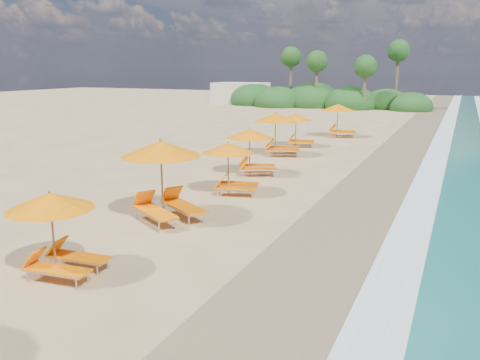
{
  "coord_description": "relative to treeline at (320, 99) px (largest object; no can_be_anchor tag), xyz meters",
  "views": [
    {
      "loc": [
        6.62,
        -14.38,
        4.91
      ],
      "look_at": [
        0.0,
        0.0,
        1.2
      ],
      "focal_mm": 36.15,
      "sensor_mm": 36.0,
      "label": 1
    }
  ],
  "objects": [
    {
      "name": "station_6",
      "position": [
        7.86,
        -39.53,
        0.24
      ],
      "size": [
        2.92,
        2.91,
        2.21
      ],
      "rotation": [
        0.0,
        0.0,
        0.46
      ],
      "color": "olive",
      "rests_on": "ground"
    },
    {
      "name": "surf_foam",
      "position": [
        16.64,
        -45.51,
        -0.97
      ],
      "size": [
        4.0,
        160.0,
        0.01
      ],
      "color": "white",
      "rests_on": "ground"
    },
    {
      "name": "wet_sand",
      "position": [
        13.94,
        -45.51,
        -0.99
      ],
      "size": [
        4.0,
        160.0,
        0.01
      ],
      "primitive_type": "cube",
      "color": "#846E4F",
      "rests_on": "ground"
    },
    {
      "name": "station_8",
      "position": [
        7.22,
        -30.83,
        0.19
      ],
      "size": [
        2.65,
        2.57,
        2.11
      ],
      "rotation": [
        0.0,
        0.0,
        0.28
      ],
      "color": "olive",
      "rests_on": "ground"
    },
    {
      "name": "station_9",
      "position": [
        8.6,
        -25.48,
        0.36
      ],
      "size": [
        3.03,
        2.94,
        2.42
      ],
      "rotation": [
        0.0,
        0.0,
        0.28
      ],
      "color": "olive",
      "rests_on": "ground"
    },
    {
      "name": "beach_building",
      "position": [
        -12.06,
        2.49,
        0.4
      ],
      "size": [
        7.0,
        5.0,
        2.8
      ],
      "primitive_type": "cube",
      "color": "beige",
      "rests_on": "ground"
    },
    {
      "name": "station_5",
      "position": [
        8.5,
        -43.12,
        0.18
      ],
      "size": [
        2.62,
        2.55,
        2.1
      ],
      "rotation": [
        0.0,
        0.0,
        0.28
      ],
      "color": "olive",
      "rests_on": "ground"
    },
    {
      "name": "treeline",
      "position": [
        0.0,
        0.0,
        0.0
      ],
      "size": [
        25.8,
        8.8,
        9.74
      ],
      "color": "#163D14",
      "rests_on": "ground"
    },
    {
      "name": "station_7",
      "position": [
        7.19,
        -34.3,
        0.39
      ],
      "size": [
        3.18,
        3.12,
        2.48
      ],
      "rotation": [
        0.0,
        0.0,
        0.34
      ],
      "color": "olive",
      "rests_on": "ground"
    },
    {
      "name": "ground",
      "position": [
        9.94,
        -45.51,
        -1.0
      ],
      "size": [
        160.0,
        160.0,
        0.0
      ],
      "primitive_type": "plane",
      "color": "tan",
      "rests_on": "ground"
    },
    {
      "name": "station_3",
      "position": [
        8.08,
        -51.81,
        0.18
      ],
      "size": [
        2.43,
        2.29,
        2.1
      ],
      "rotation": [
        0.0,
        0.0,
        0.11
      ],
      "color": "olive",
      "rests_on": "ground"
    },
    {
      "name": "station_4",
      "position": [
        7.95,
        -47.06,
        0.5
      ],
      "size": [
        3.6,
        3.6,
        2.68
      ],
      "rotation": [
        0.0,
        0.0,
        -0.53
      ],
      "color": "olive",
      "rests_on": "ground"
    }
  ]
}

